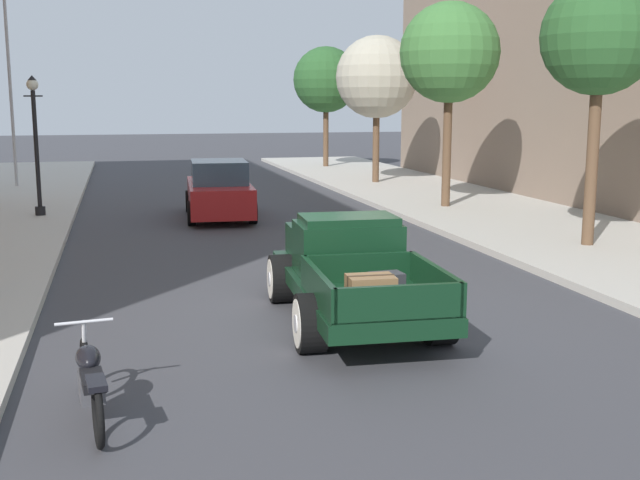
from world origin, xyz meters
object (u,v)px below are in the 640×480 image
object	(u,v)px
hotrod_truck_dark_green	(349,269)
flagpole	(13,33)
street_tree_nearest	(600,38)
car_background_red	(219,191)
street_lamp_far	(36,135)
street_tree_second	(450,53)
street_tree_third	(377,77)
street_tree_farthest	(326,80)
motorcycle_parked	(91,379)

from	to	relation	value
hotrod_truck_dark_green	flagpole	world-z (taller)	flagpole
flagpole	street_tree_nearest	distance (m)	21.27
car_background_red	street_lamp_far	size ratio (longest dim) A/B	1.14
street_tree_second	street_lamp_far	bearing A→B (deg)	175.12
hotrod_truck_dark_green	street_lamp_far	xyz separation A→B (m)	(-5.57, 11.70, 1.63)
street_tree_third	street_tree_farthest	size ratio (longest dim) A/B	0.98
car_background_red	motorcycle_parked	bearing A→B (deg)	-102.39
street_lamp_far	street_tree_third	world-z (taller)	street_tree_third
car_background_red	street_tree_second	world-z (taller)	street_tree_second
motorcycle_parked	street_tree_farthest	xyz separation A→B (m)	(10.19, 29.11, 3.87)
street_lamp_far	street_tree_second	bearing A→B (deg)	-4.88
street_lamp_far	street_tree_nearest	distance (m)	14.72
motorcycle_parked	street_tree_second	bearing A→B (deg)	54.30
street_tree_nearest	car_background_red	bearing A→B (deg)	135.94
street_tree_nearest	street_tree_farthest	size ratio (longest dim) A/B	1.00
hotrod_truck_dark_green	street_tree_second	xyz separation A→B (m)	(6.22, 10.69, 3.94)
street_tree_second	hotrod_truck_dark_green	bearing A→B (deg)	-120.19
hotrod_truck_dark_green	car_background_red	bearing A→B (deg)	93.32
street_tree_farthest	car_background_red	bearing A→B (deg)	-115.30
hotrod_truck_dark_green	motorcycle_parked	distance (m)	4.90
street_tree_nearest	motorcycle_parked	bearing A→B (deg)	-146.03
street_tree_nearest	street_tree_second	world-z (taller)	street_tree_second
flagpole	street_lamp_far	bearing A→B (deg)	-80.75
street_lamp_far	street_tree_nearest	bearing A→B (deg)	-32.61
car_background_red	street_tree_nearest	bearing A→B (deg)	-44.06
hotrod_truck_dark_green	motorcycle_parked	bearing A→B (deg)	-139.76
hotrod_truck_dark_green	street_tree_second	size ratio (longest dim) A/B	0.83
car_background_red	street_tree_nearest	world-z (taller)	street_tree_nearest
car_background_red	street_tree_third	size ratio (longest dim) A/B	0.78
street_lamp_far	flagpole	bearing A→B (deg)	99.25
street_tree_farthest	street_lamp_far	bearing A→B (deg)	-130.18
hotrod_truck_dark_green	street_tree_farthest	xyz separation A→B (m)	(6.46, 25.95, 3.55)
motorcycle_parked	car_background_red	world-z (taller)	car_background_red
flagpole	street_tree_farthest	distance (m)	14.68
car_background_red	flagpole	size ratio (longest dim) A/B	0.48
street_lamp_far	street_tree_farthest	world-z (taller)	street_tree_farthest
flagpole	street_tree_farthest	bearing A→B (deg)	23.40
street_lamp_far	street_tree_third	xyz separation A→B (m)	(12.00, 6.39, 1.82)
street_lamp_far	street_tree_nearest	size ratio (longest dim) A/B	0.67
motorcycle_parked	flagpole	size ratio (longest dim) A/B	0.23
car_background_red	street_tree_third	bearing A→B (deg)	45.33
street_tree_nearest	street_tree_second	bearing A→B (deg)	93.88
hotrod_truck_dark_green	flagpole	distance (m)	21.90
motorcycle_parked	street_tree_farthest	world-z (taller)	street_tree_farthest
flagpole	street_tree_second	world-z (taller)	flagpole
hotrod_truck_dark_green	street_tree_farthest	distance (m)	26.98
motorcycle_parked	street_tree_third	world-z (taller)	street_tree_third
street_tree_third	motorcycle_parked	bearing A→B (deg)	-115.56
street_tree_nearest	street_tree_second	distance (m)	6.85
street_tree_third	street_tree_nearest	bearing A→B (deg)	-88.98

